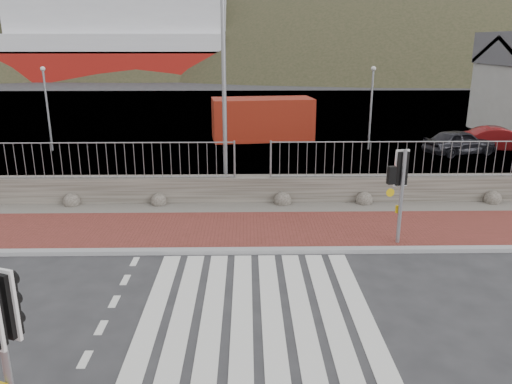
{
  "coord_description": "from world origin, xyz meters",
  "views": [
    {
      "loc": [
        -0.18,
        -8.94,
        5.26
      ],
      "look_at": [
        0.04,
        3.0,
        1.65
      ],
      "focal_mm": 35.0,
      "sensor_mm": 36.0,
      "label": 1
    }
  ],
  "objects_px": {
    "ferry": "(80,41)",
    "car_b": "(500,139)",
    "shipping_container": "(262,119)",
    "car_a": "(460,142)",
    "streetlight": "(228,58)",
    "traffic_signal_far": "(402,177)",
    "traffic_signal_near": "(0,324)"
  },
  "relations": [
    {
      "from": "traffic_signal_near",
      "to": "car_b",
      "type": "xyz_separation_m",
      "value": [
        15.72,
        18.73,
        -1.28
      ]
    },
    {
      "from": "streetlight",
      "to": "car_a",
      "type": "distance_m",
      "value": 13.39
    },
    {
      "from": "traffic_signal_far",
      "to": "shipping_container",
      "type": "bearing_deg",
      "value": -89.47
    },
    {
      "from": "traffic_signal_far",
      "to": "ferry",
      "type": "bearing_deg",
      "value": -77.3
    },
    {
      "from": "traffic_signal_near",
      "to": "shipping_container",
      "type": "relative_size",
      "value": 0.48
    },
    {
      "from": "ferry",
      "to": "car_b",
      "type": "bearing_deg",
      "value": -54.81
    },
    {
      "from": "shipping_container",
      "to": "car_a",
      "type": "relative_size",
      "value": 1.54
    },
    {
      "from": "traffic_signal_far",
      "to": "streetlight",
      "type": "distance_m",
      "value": 7.12
    },
    {
      "from": "shipping_container",
      "to": "car_b",
      "type": "relative_size",
      "value": 1.5
    },
    {
      "from": "traffic_signal_near",
      "to": "traffic_signal_far",
      "type": "bearing_deg",
      "value": 64.53
    },
    {
      "from": "car_a",
      "to": "car_b",
      "type": "bearing_deg",
      "value": -89.87
    },
    {
      "from": "streetlight",
      "to": "ferry",
      "type": "bearing_deg",
      "value": 134.44
    },
    {
      "from": "traffic_signal_far",
      "to": "shipping_container",
      "type": "height_order",
      "value": "traffic_signal_far"
    },
    {
      "from": "traffic_signal_far",
      "to": "car_a",
      "type": "height_order",
      "value": "traffic_signal_far"
    },
    {
      "from": "shipping_container",
      "to": "car_a",
      "type": "height_order",
      "value": "shipping_container"
    },
    {
      "from": "car_a",
      "to": "traffic_signal_far",
      "type": "bearing_deg",
      "value": 133.94
    },
    {
      "from": "shipping_container",
      "to": "car_b",
      "type": "bearing_deg",
      "value": -23.23
    },
    {
      "from": "shipping_container",
      "to": "ferry",
      "type": "bearing_deg",
      "value": 110.04
    },
    {
      "from": "streetlight",
      "to": "car_a",
      "type": "xyz_separation_m",
      "value": [
        10.91,
        6.56,
        -4.13
      ]
    },
    {
      "from": "streetlight",
      "to": "car_b",
      "type": "distance_m",
      "value": 15.66
    },
    {
      "from": "traffic_signal_near",
      "to": "shipping_container",
      "type": "xyz_separation_m",
      "value": [
        3.96,
        22.1,
        -0.73
      ]
    },
    {
      "from": "car_a",
      "to": "shipping_container",
      "type": "bearing_deg",
      "value": 49.88
    },
    {
      "from": "traffic_signal_far",
      "to": "car_b",
      "type": "distance_m",
      "value": 14.71
    },
    {
      "from": "streetlight",
      "to": "car_a",
      "type": "relative_size",
      "value": 2.36
    },
    {
      "from": "traffic_signal_near",
      "to": "car_b",
      "type": "distance_m",
      "value": 24.48
    },
    {
      "from": "traffic_signal_near",
      "to": "car_b",
      "type": "height_order",
      "value": "traffic_signal_near"
    },
    {
      "from": "ferry",
      "to": "car_b",
      "type": "height_order",
      "value": "ferry"
    },
    {
      "from": "ferry",
      "to": "traffic_signal_near",
      "type": "distance_m",
      "value": 74.53
    },
    {
      "from": "shipping_container",
      "to": "car_a",
      "type": "bearing_deg",
      "value": -30.62
    },
    {
      "from": "ferry",
      "to": "car_a",
      "type": "xyz_separation_m",
      "value": [
        34.75,
        -53.29,
        -4.75
      ]
    },
    {
      "from": "traffic_signal_far",
      "to": "car_a",
      "type": "bearing_deg",
      "value": -130.51
    },
    {
      "from": "traffic_signal_near",
      "to": "streetlight",
      "type": "relative_size",
      "value": 0.31
    }
  ]
}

